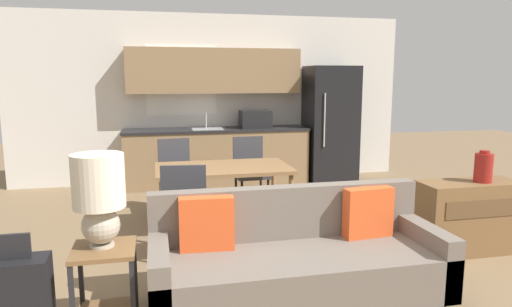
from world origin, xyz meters
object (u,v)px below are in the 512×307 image
object	(u,v)px
couch	(296,260)
side_table	(105,276)
dining_chair_near_left	(185,207)
dining_chair_far_left	(176,172)
credenza	(468,217)
vase	(483,167)
refrigerator	(330,124)
dining_table	(223,172)
suitcase	(11,306)
table_lamp	(99,194)
dining_chair_far_right	(250,169)

from	to	relation	value
couch	side_table	distance (m)	1.37
dining_chair_near_left	dining_chair_far_left	bearing A→B (deg)	-82.87
credenza	couch	bearing A→B (deg)	-162.45
credenza	side_table	bearing A→B (deg)	-167.69
credenza	dining_chair_far_left	distance (m)	3.34
credenza	vase	world-z (taller)	vase
dining_chair_near_left	dining_chair_far_left	distance (m)	1.58
refrigerator	dining_table	world-z (taller)	refrigerator
refrigerator	side_table	distance (m)	5.23
dining_chair_far_left	suitcase	world-z (taller)	dining_chair_far_left
side_table	table_lamp	distance (m)	0.56
dining_chair_near_left	suitcase	xyz separation A→B (m)	(-1.15, -1.21, -0.21)
couch	dining_chair_near_left	world-z (taller)	dining_chair_near_left
table_lamp	dining_chair_far_right	distance (m)	3.08
dining_table	side_table	size ratio (longest dim) A/B	2.50
side_table	vase	size ratio (longest dim) A/B	1.91
table_lamp	dining_chair_far_right	xyz separation A→B (m)	(1.56, 2.62, -0.42)
couch	dining_chair_far_right	xyz separation A→B (m)	(0.19, 2.55, 0.18)
refrigerator	suitcase	size ratio (longest dim) A/B	2.46
couch	suitcase	xyz separation A→B (m)	(-1.91, -0.24, -0.03)
side_table	couch	bearing A→B (deg)	4.42
dining_chair_far_right	dining_chair_near_left	world-z (taller)	same
refrigerator	vase	distance (m)	3.41
dining_table	suitcase	distance (m)	2.62
suitcase	vase	bearing A→B (deg)	11.77
table_lamp	dining_chair_far_right	world-z (taller)	table_lamp
table_lamp	vase	distance (m)	3.50
refrigerator	side_table	xyz separation A→B (m)	(-3.21, -4.09, -0.55)
dining_table	suitcase	world-z (taller)	suitcase
dining_table	table_lamp	world-z (taller)	table_lamp
table_lamp	dining_chair_near_left	bearing A→B (deg)	59.54
dining_table	dining_chair_far_left	world-z (taller)	dining_chair_far_left
couch	table_lamp	world-z (taller)	table_lamp
table_lamp	suitcase	xyz separation A→B (m)	(-0.53, -0.16, -0.64)
dining_chair_far_left	suitcase	distance (m)	3.02
dining_chair_near_left	suitcase	world-z (taller)	dining_chair_near_left
dining_chair_far_left	refrigerator	bearing A→B (deg)	20.76
vase	dining_chair_near_left	xyz separation A→B (m)	(-2.82, 0.38, -0.32)
dining_chair_far_right	dining_chair_far_left	world-z (taller)	same
dining_chair_far_left	table_lamp	bearing A→B (deg)	-111.16
dining_table	dining_chair_far_right	world-z (taller)	dining_chair_far_right
refrigerator	side_table	bearing A→B (deg)	-128.13
side_table	vase	distance (m)	3.52
refrigerator	table_lamp	size ratio (longest dim) A/B	3.03
couch	dining_chair_far_right	distance (m)	2.56
side_table	dining_chair_far_left	distance (m)	2.73
dining_table	dining_chair_far_right	distance (m)	0.90
dining_chair_far_right	vase	bearing A→B (deg)	-48.86
side_table	vase	bearing A→B (deg)	11.46
refrigerator	table_lamp	world-z (taller)	refrigerator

